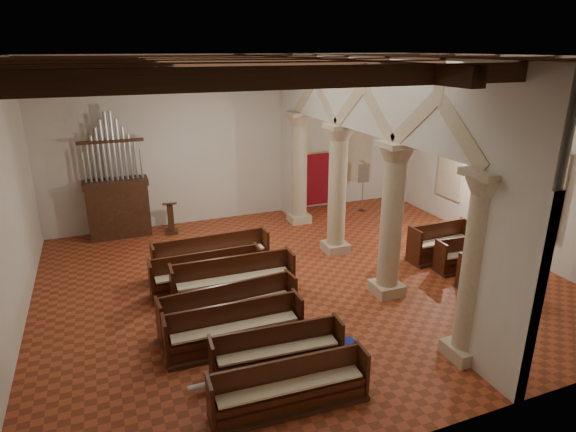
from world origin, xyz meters
The scene contains 29 objects.
floor centered at (0.00, 0.00, 0.00)m, with size 14.00×14.00×0.00m, color #993D21.
ceiling centered at (0.00, 0.00, 6.00)m, with size 14.00×14.00×0.00m, color black.
wall_back centered at (0.00, 6.00, 3.00)m, with size 14.00×0.02×6.00m, color silver.
wall_front centered at (0.00, -6.00, 3.00)m, with size 14.00×0.02×6.00m, color silver.
wall_right centered at (7.00, 0.00, 3.00)m, with size 0.02×12.00×6.00m, color silver.
ceiling_beams centered at (0.00, 0.00, 5.82)m, with size 13.80×11.80×0.30m, color #3F2214, non-canonical shape.
arcade centered at (1.80, 0.00, 3.56)m, with size 0.90×11.90×6.00m.
window_right_a centered at (6.98, -1.50, 2.20)m, with size 0.03×1.00×2.20m, color #377D68.
window_right_b centered at (6.98, 2.50, 2.20)m, with size 0.03×1.00×2.20m, color #377D68.
window_back centered at (5.00, 5.98, 2.20)m, with size 1.00×0.03×2.20m, color #377D68.
pipe_organ centered at (-4.50, 5.50, 1.37)m, with size 2.10×0.85×4.40m.
lectern centered at (-2.83, 5.07, 0.50)m, with size 0.52×0.54×1.20m.
dossal_curtain centered at (3.50, 5.92, 1.17)m, with size 1.80×0.07×2.17m.
processional_banner centered at (4.65, 4.76, 0.75)m, with size 0.47×0.60×2.07m.
hymnal_box_a centered at (-0.54, -3.63, 0.26)m, with size 0.32×0.26×0.32m, color navy.
hymnal_box_b centered at (-1.79, -1.99, 0.26)m, with size 0.32×0.26×0.32m, color navy.
hymnal_box_c centered at (-1.46, -0.76, 0.24)m, with size 0.29×0.24×0.29m, color navy.
tube_heater_a centered at (-2.14, -4.34, 0.16)m, with size 0.09×0.09×0.88m, color silver.
tube_heater_b centered at (-3.32, -3.58, 0.16)m, with size 0.11×0.11×1.09m, color white.
nave_pew_0 centered at (-2.20, -4.57, 0.31)m, with size 2.96×0.77×0.95m.
nave_pew_1 centered at (-2.04, -3.49, 0.31)m, with size 2.73×0.81×0.95m.
nave_pew_2 centered at (-2.62, -2.43, 0.34)m, with size 2.99×0.73×1.03m.
nave_pew_3 centered at (-2.52, -1.62, 0.35)m, with size 3.27×0.93×1.07m.
nave_pew_4 centered at (-2.05, -0.31, 0.37)m, with size 3.19×0.84×1.13m.
nave_pew_5 centered at (-2.59, 0.40, 0.35)m, with size 2.96×0.72×1.06m.
nave_pew_6 centered at (-2.22, 1.43, 0.36)m, with size 3.35×0.81×1.11m.
aisle_pew_0 centered at (4.58, -2.23, 0.35)m, with size 1.76×0.76×1.04m.
aisle_pew_1 centered at (4.73, -1.11, 0.33)m, with size 1.84×0.78×0.98m.
aisle_pew_2 centered at (4.53, -0.22, 0.39)m, with size 2.09×0.82×1.14m.
Camera 1 is at (-4.85, -11.16, 6.20)m, focal length 30.00 mm.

